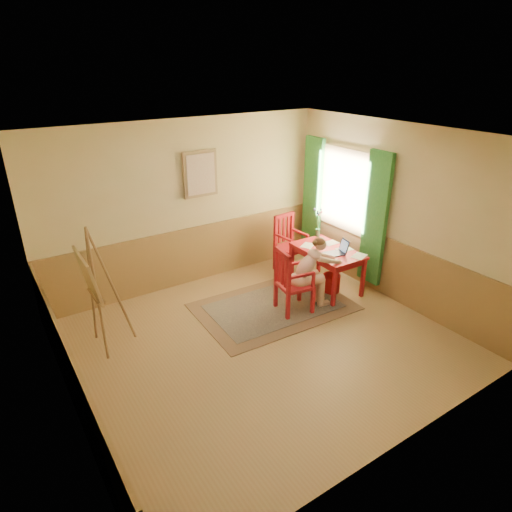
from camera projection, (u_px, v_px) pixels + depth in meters
room at (263, 250)px, 5.58m from camera, size 5.04×4.54×2.84m
wainscot at (233, 288)px, 6.55m from camera, size 5.00×4.50×1.00m
window at (342, 202)px, 7.65m from camera, size 0.12×2.01×2.20m
wall_portrait at (200, 174)px, 7.18m from camera, size 0.60×0.05×0.76m
rug at (274, 306)px, 7.01m from camera, size 2.46×1.69×0.02m
table at (327, 254)px, 7.35m from camera, size 0.74×1.21×0.72m
chair_left at (291, 281)px, 6.69m from camera, size 0.55×0.53×1.05m
chair_back at (289, 243)px, 8.07m from camera, size 0.51×0.53×1.05m
figure at (310, 270)px, 6.77m from camera, size 0.89×0.44×1.17m
laptop at (337, 251)px, 7.14m from camera, size 0.42×0.30×0.23m
papers at (335, 248)px, 7.35m from camera, size 0.73×1.08×0.00m
vase at (318, 224)px, 7.79m from camera, size 0.24×0.25×0.51m
wastebasket at (331, 283)px, 7.42m from camera, size 0.38×0.38×0.31m
easel at (91, 280)px, 5.61m from camera, size 0.58×0.78×1.76m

